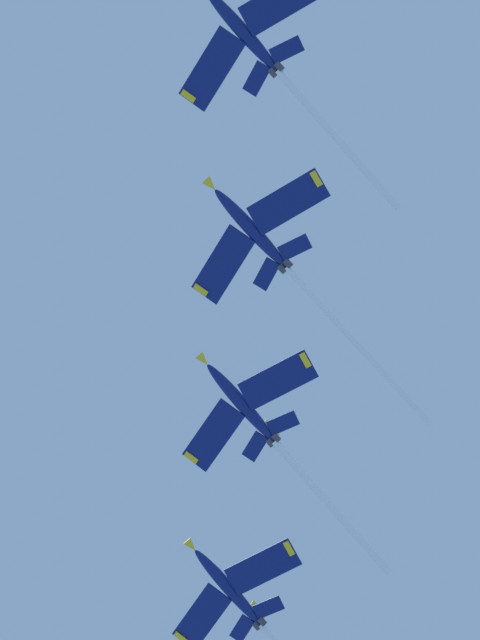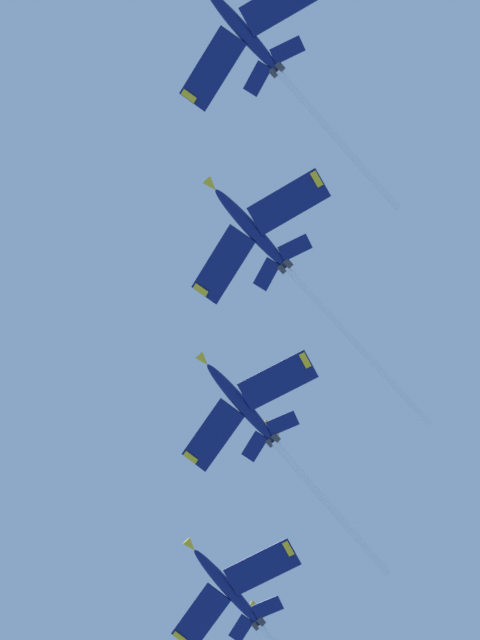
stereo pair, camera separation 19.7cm
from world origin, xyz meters
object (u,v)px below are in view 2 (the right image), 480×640
Objects in this scene: jet_lead at (264,54)px; jet_second at (274,253)px; jet_fourth at (251,615)px; jet_third at (267,433)px.

jet_lead is 22.11m from jet_second.
jet_fourth is at bearing 140.43° from jet_lead.
jet_third is at bearing 141.06° from jet_second.
jet_third is at bearing 138.56° from jet_lead.
jet_lead is at bearing -39.57° from jet_fourth.
jet_lead is at bearing -43.92° from jet_second.
jet_fourth is (-34.74, 26.60, -9.35)m from jet_second.
jet_second is at bearing 136.08° from jet_lead.
jet_second is at bearing -38.94° from jet_third.
jet_lead is 43.69m from jet_third.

